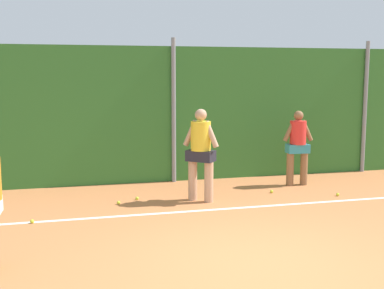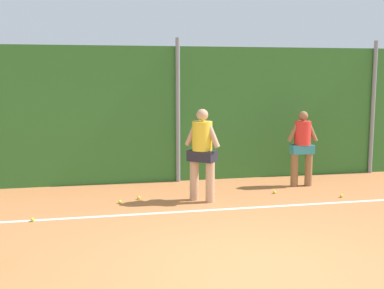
{
  "view_description": "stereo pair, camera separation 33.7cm",
  "coord_description": "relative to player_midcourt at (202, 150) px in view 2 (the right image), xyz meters",
  "views": [
    {
      "loc": [
        -2.38,
        -5.8,
        2.47
      ],
      "look_at": [
        -0.21,
        2.71,
        1.22
      ],
      "focal_mm": 46.63,
      "sensor_mm": 36.0,
      "label": 1
    },
    {
      "loc": [
        -2.05,
        -5.88,
        2.47
      ],
      "look_at": [
        -0.21,
        2.71,
        1.22
      ],
      "focal_mm": 46.63,
      "sensor_mm": 36.0,
      "label": 2
    }
  ],
  "objects": [
    {
      "name": "player_backcourt_far",
      "position": [
        2.45,
        0.83,
        -0.08
      ],
      "size": [
        0.7,
        0.36,
        1.67
      ],
      "rotation": [
        0.0,
        0.0,
        6.21
      ],
      "color": "#8C603D",
      "rests_on": "ground_plane"
    },
    {
      "name": "tennis_ball_3",
      "position": [
        -1.59,
        0.13,
        -0.98
      ],
      "size": [
        0.07,
        0.07,
        0.07
      ],
      "primitive_type": "sphere",
      "color": "#CCDB33",
      "rests_on": "ground_plane"
    },
    {
      "name": "player_midcourt",
      "position": [
        0.0,
        0.0,
        0.0
      ],
      "size": [
        0.6,
        0.58,
        1.8
      ],
      "rotation": [
        0.0,
        0.0,
        2.43
      ],
      "color": "tan",
      "rests_on": "ground_plane"
    },
    {
      "name": "court_baseline_paint",
      "position": [
        -0.13,
        -0.69,
        -1.01
      ],
      "size": [
        12.43,
        0.1,
        0.01
      ],
      "primitive_type": "cube",
      "color": "white",
      "rests_on": "ground_plane"
    },
    {
      "name": "tennis_ball_0",
      "position": [
        -1.2,
        0.38,
        -0.98
      ],
      "size": [
        0.07,
        0.07,
        0.07
      ],
      "primitive_type": "sphere",
      "color": "#CCDB33",
      "rests_on": "ground_plane"
    },
    {
      "name": "fence_post_center",
      "position": [
        -0.13,
        1.86,
        0.62
      ],
      "size": [
        0.1,
        0.1,
        3.27
      ],
      "primitive_type": "cylinder",
      "color": "gray",
      "rests_on": "ground_plane"
    },
    {
      "name": "tennis_ball_1",
      "position": [
        1.61,
        0.26,
        -0.98
      ],
      "size": [
        0.07,
        0.07,
        0.07
      ],
      "primitive_type": "sphere",
      "color": "#CCDB33",
      "rests_on": "ground_plane"
    },
    {
      "name": "fence_post_right",
      "position": [
        4.78,
        1.86,
        0.62
      ],
      "size": [
        0.1,
        0.1,
        3.27
      ],
      "primitive_type": "cylinder",
      "color": "gray",
      "rests_on": "ground_plane"
    },
    {
      "name": "ground_plane",
      "position": [
        -0.13,
        -1.79,
        -1.01
      ],
      "size": [
        26.17,
        26.17,
        0.0
      ],
      "primitive_type": "plane",
      "color": "#C67542"
    },
    {
      "name": "tennis_ball_7",
      "position": [
        -3.11,
        -0.73,
        -0.98
      ],
      "size": [
        0.07,
        0.07,
        0.07
      ],
      "primitive_type": "sphere",
      "color": "#CCDB33",
      "rests_on": "ground_plane"
    },
    {
      "name": "tennis_ball_4",
      "position": [
        2.81,
        -0.31,
        -0.98
      ],
      "size": [
        0.07,
        0.07,
        0.07
      ],
      "primitive_type": "sphere",
      "color": "#CCDB33",
      "rests_on": "ground_plane"
    },
    {
      "name": "hedge_fence_backdrop",
      "position": [
        -0.13,
        2.03,
        0.53
      ],
      "size": [
        17.01,
        0.25,
        3.08
      ],
      "primitive_type": "cube",
      "color": "#33702D",
      "rests_on": "ground_plane"
    }
  ]
}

